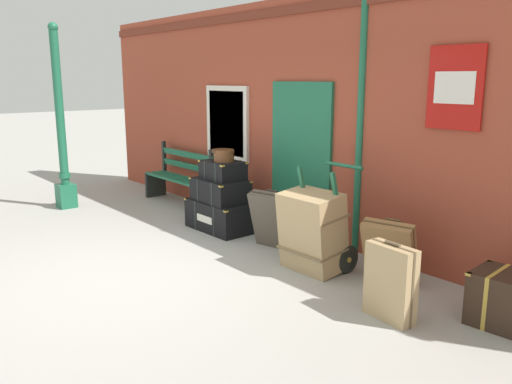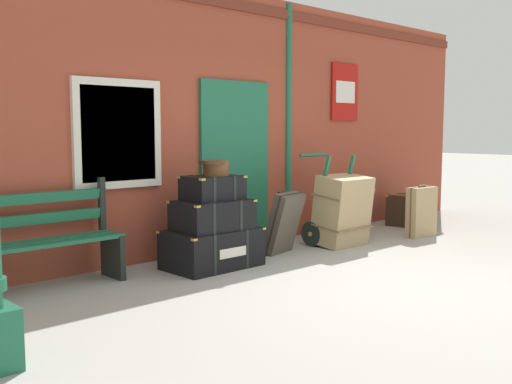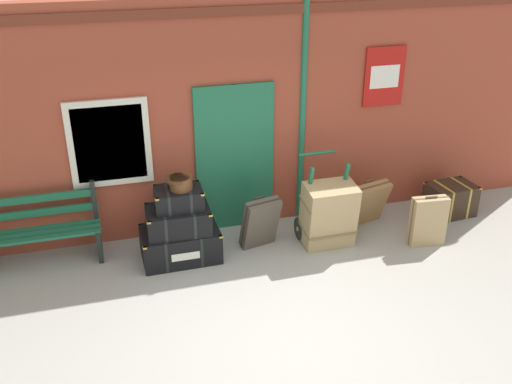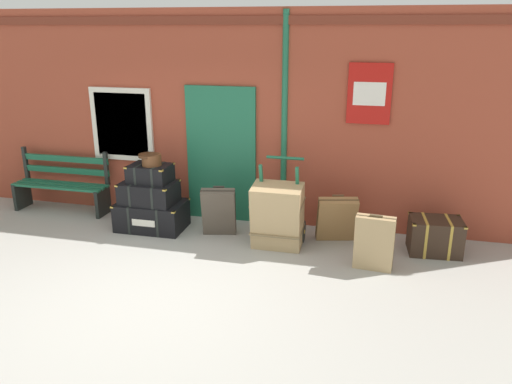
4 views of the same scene
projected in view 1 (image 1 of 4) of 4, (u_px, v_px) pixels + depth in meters
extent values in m
plane|color=#A3A099|center=(139.00, 273.00, 5.84)|extent=(60.00, 60.00, 0.00)
cube|color=#9E422D|center=(306.00, 119.00, 7.13)|extent=(10.40, 0.30, 3.20)
cube|color=maroon|center=(299.00, 9.00, 6.73)|extent=(10.40, 0.03, 0.12)
cube|color=#1E6647|center=(301.00, 160.00, 7.07)|extent=(1.10, 0.05, 2.10)
cube|color=#123D2A|center=(300.00, 161.00, 7.06)|extent=(0.06, 0.02, 2.10)
cube|color=silver|center=(227.00, 123.00, 8.22)|extent=(1.04, 0.06, 1.16)
cube|color=silver|center=(226.00, 123.00, 8.21)|extent=(0.88, 0.02, 1.00)
cylinder|color=#1E6647|center=(360.00, 125.00, 6.23)|extent=(0.09, 0.09, 3.14)
cube|color=#B7140F|center=(455.00, 88.00, 5.23)|extent=(0.60, 0.02, 0.84)
cube|color=white|center=(454.00, 88.00, 5.22)|extent=(0.44, 0.01, 0.32)
cube|color=#1E6647|center=(66.00, 196.00, 8.80)|extent=(0.28, 0.28, 0.40)
cylinder|color=#1E6647|center=(59.00, 110.00, 8.49)|extent=(0.14, 0.14, 2.48)
cylinder|color=#1E6647|center=(65.00, 175.00, 8.72)|extent=(0.19, 0.19, 0.08)
sphere|color=#1E6647|center=(53.00, 27.00, 8.21)|extent=(0.16, 0.16, 0.16)
cube|color=#1E6647|center=(170.00, 179.00, 8.92)|extent=(1.60, 0.09, 0.04)
cube|color=#1E6647|center=(177.00, 178.00, 9.01)|extent=(1.60, 0.09, 0.04)
cube|color=#1E6647|center=(184.00, 177.00, 9.10)|extent=(1.60, 0.09, 0.04)
cube|color=#1E6647|center=(186.00, 166.00, 9.09)|extent=(1.60, 0.05, 0.10)
cube|color=#1E6647|center=(186.00, 154.00, 9.05)|extent=(1.60, 0.05, 0.10)
cube|color=black|center=(156.00, 184.00, 9.63)|extent=(0.06, 0.40, 0.45)
cube|color=black|center=(164.00, 156.00, 9.65)|extent=(0.06, 0.06, 0.56)
cube|color=black|center=(202.00, 198.00, 8.49)|extent=(0.06, 0.40, 0.45)
cube|color=black|center=(211.00, 167.00, 8.51)|extent=(0.06, 0.06, 0.56)
cube|color=black|center=(222.00, 215.00, 7.52)|extent=(1.01, 0.65, 0.42)
cube|color=black|center=(213.00, 212.00, 7.69)|extent=(0.04, 0.65, 0.43)
cube|color=black|center=(232.00, 218.00, 7.35)|extent=(0.04, 0.65, 0.43)
cube|color=#B79338|center=(186.00, 199.00, 7.64)|extent=(0.05, 0.05, 0.02)
cube|color=#B79338|center=(226.00, 211.00, 6.93)|extent=(0.05, 0.05, 0.02)
cube|color=#B79338|center=(219.00, 193.00, 8.02)|extent=(0.05, 0.05, 0.02)
cube|color=#B79338|center=(260.00, 204.00, 7.31)|extent=(0.05, 0.05, 0.02)
cube|color=silver|center=(204.00, 219.00, 7.30)|extent=(0.36, 0.01, 0.10)
cube|color=black|center=(220.00, 190.00, 7.43)|extent=(0.81, 0.56, 0.32)
cube|color=black|center=(213.00, 188.00, 7.57)|extent=(0.05, 0.55, 0.33)
cube|color=black|center=(228.00, 192.00, 7.30)|extent=(0.05, 0.55, 0.33)
cube|color=#B79338|center=(191.00, 178.00, 7.54)|extent=(0.05, 0.05, 0.02)
cube|color=#B79338|center=(221.00, 186.00, 6.96)|extent=(0.05, 0.05, 0.02)
cube|color=#B79338|center=(220.00, 174.00, 7.85)|extent=(0.05, 0.05, 0.02)
cube|color=#B79338|center=(250.00, 182.00, 7.26)|extent=(0.05, 0.05, 0.02)
cube|color=black|center=(223.00, 170.00, 7.37)|extent=(0.62, 0.46, 0.26)
cube|color=black|center=(218.00, 169.00, 7.48)|extent=(0.05, 0.45, 0.27)
cube|color=black|center=(228.00, 171.00, 7.27)|extent=(0.05, 0.45, 0.27)
cube|color=#B79338|center=(200.00, 161.00, 7.44)|extent=(0.05, 0.05, 0.02)
cube|color=#B79338|center=(222.00, 166.00, 7.01)|extent=(0.05, 0.05, 0.02)
cube|color=#B79338|center=(223.00, 158.00, 7.68)|extent=(0.05, 0.05, 0.02)
cube|color=#B79338|center=(246.00, 163.00, 7.25)|extent=(0.05, 0.05, 0.02)
cylinder|color=brown|center=(224.00, 156.00, 7.29)|extent=(0.29, 0.29, 0.17)
cylinder|color=#432715|center=(222.00, 151.00, 7.31)|extent=(0.30, 0.30, 0.04)
cube|color=black|center=(310.00, 269.00, 5.93)|extent=(0.56, 0.28, 0.03)
cube|color=#1E6647|center=(308.00, 214.00, 6.12)|extent=(0.04, 0.36, 1.17)
cube|color=#1E6647|center=(340.00, 222.00, 5.75)|extent=(0.04, 0.36, 1.17)
cylinder|color=#1E6647|center=(344.00, 165.00, 6.01)|extent=(0.54, 0.04, 0.04)
cylinder|color=black|center=(306.00, 246.00, 6.30)|extent=(0.04, 0.32, 0.32)
cylinder|color=#B79338|center=(306.00, 246.00, 6.30)|extent=(0.07, 0.06, 0.06)
cylinder|color=black|center=(347.00, 259.00, 5.83)|extent=(0.04, 0.32, 0.32)
cylinder|color=#B79338|center=(347.00, 259.00, 5.83)|extent=(0.07, 0.06, 0.06)
cube|color=tan|center=(312.00, 231.00, 5.85)|extent=(0.68, 0.54, 0.92)
cube|color=olive|center=(312.00, 248.00, 5.89)|extent=(0.70, 0.46, 0.08)
cube|color=olive|center=(313.00, 214.00, 5.81)|extent=(0.70, 0.46, 0.08)
cube|color=#51473D|center=(270.00, 220.00, 6.65)|extent=(0.55, 0.46, 0.75)
cylinder|color=#302A24|center=(272.00, 191.00, 6.59)|extent=(0.16, 0.06, 0.03)
cube|color=#2C2721|center=(270.00, 220.00, 6.65)|extent=(0.53, 0.34, 0.72)
cube|color=olive|center=(389.00, 251.00, 5.52)|extent=(0.62, 0.49, 0.69)
cylinder|color=brown|center=(393.00, 220.00, 5.47)|extent=(0.16, 0.07, 0.03)
cube|color=brown|center=(389.00, 251.00, 5.52)|extent=(0.60, 0.37, 0.66)
cube|color=tan|center=(390.00, 283.00, 4.67)|extent=(0.50, 0.22, 0.70)
cylinder|color=brown|center=(393.00, 243.00, 4.59)|extent=(0.16, 0.04, 0.03)
cube|color=brown|center=(390.00, 283.00, 4.67)|extent=(0.50, 0.07, 0.71)
cube|color=#B79338|center=(496.00, 297.00, 4.63)|extent=(0.08, 0.49, 0.49)
cube|color=#B79338|center=(469.00, 274.00, 4.55)|extent=(0.05, 0.05, 0.02)
cube|color=#B79338|center=(489.00, 262.00, 4.85)|extent=(0.05, 0.05, 0.02)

